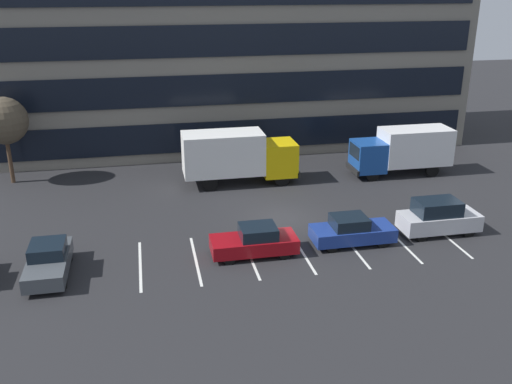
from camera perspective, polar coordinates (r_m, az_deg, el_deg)
name	(u,v)px	position (r m, az deg, el deg)	size (l,w,h in m)	color
ground_plane	(281,218)	(34.24, 2.56, -2.64)	(120.00, 120.00, 0.00)	#262628
office_building	(232,57)	(49.43, -2.46, 13.33)	(38.09, 11.54, 14.40)	slate
lot_markings	(301,250)	(30.40, 4.56, -5.85)	(16.94, 5.40, 0.01)	silver
box_truck_blue	(403,149)	(42.61, 14.51, 4.18)	(7.30, 2.42, 3.38)	#194799
box_truck_yellow	(238,155)	(39.32, -1.86, 3.73)	(7.97, 2.64, 3.69)	yellow
sedan_charcoal	(48,261)	(29.42, -20.08, -6.48)	(1.86, 4.45, 1.59)	#474C51
sedan_navy	(352,231)	(31.19, 9.56, -3.84)	(4.44, 1.86, 1.59)	navy
suv_silver	(438,217)	(33.51, 17.80, -2.42)	(4.41, 1.87, 2.00)	silver
sedan_maroon	(255,241)	(29.56, -0.12, -4.96)	(4.46, 1.87, 1.60)	maroon
bare_tree	(4,121)	(42.46, -23.95, 6.52)	(3.23, 3.23, 6.06)	#473323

